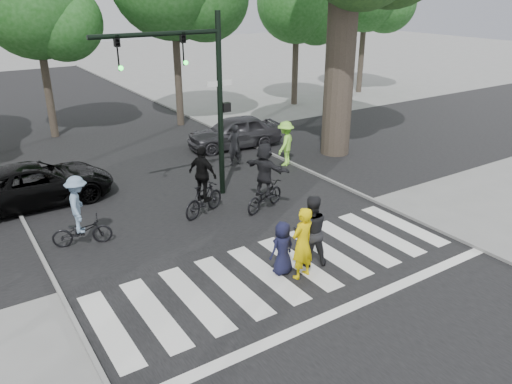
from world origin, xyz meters
TOP-DOWN VIEW (x-y plane):
  - ground at (0.00, 0.00)m, footprint 120.00×120.00m
  - road_stem at (0.00, 5.00)m, footprint 10.00×70.00m
  - road_cross at (0.00, 8.00)m, footprint 70.00×10.00m
  - curb_left at (-5.05, 5.00)m, footprint 0.10×70.00m
  - curb_right at (5.05, 5.00)m, footprint 0.10×70.00m
  - crosswalk at (0.00, 0.66)m, footprint 10.00×3.85m
  - traffic_signal at (0.35, 6.20)m, footprint 4.45×0.29m
  - bg_tree_2 at (-1.76, 16.62)m, footprint 5.04×4.80m
  - bg_tree_4 at (12.23, 16.12)m, footprint 4.83×4.60m
  - pedestrian_woman at (0.15, 0.42)m, footprint 0.75×0.57m
  - pedestrian_child at (-0.14, 0.83)m, footprint 0.71×0.50m
  - pedestrian_adult at (0.71, 0.81)m, footprint 1.13×1.01m
  - cyclist_left at (-3.90, 5.05)m, footprint 1.69×1.16m
  - cyclist_mid at (-0.15, 4.98)m, footprint 1.77×1.13m
  - cyclist_right at (1.67, 4.30)m, footprint 1.85×1.71m
  - car_suv at (-4.33, 8.80)m, footprint 4.93×2.31m
  - car_grey at (4.30, 10.58)m, footprint 4.36×2.25m
  - bystander_hivis at (4.79, 7.41)m, footprint 1.33×1.20m
  - bystander_dark at (3.11, 8.59)m, footprint 0.63×0.44m

SIDE VIEW (x-z plane):
  - ground at x=0.00m, z-range 0.00..0.00m
  - road_stem at x=0.00m, z-range 0.00..0.01m
  - road_cross at x=0.00m, z-range 0.00..0.01m
  - crosswalk at x=0.00m, z-range 0.00..0.01m
  - curb_left at x=-5.05m, z-range 0.00..0.10m
  - curb_right at x=5.05m, z-range 0.00..0.10m
  - car_suv at x=-4.33m, z-range 0.00..1.36m
  - pedestrian_child at x=-0.14m, z-range 0.00..1.39m
  - car_grey at x=4.30m, z-range 0.00..1.42m
  - bystander_dark at x=3.11m, z-range 0.00..1.65m
  - cyclist_left at x=-3.90m, z-range -0.13..1.89m
  - bystander_hivis at x=4.79m, z-range 0.00..1.80m
  - cyclist_mid at x=-0.15m, z-range -0.20..2.04m
  - pedestrian_woman at x=0.15m, z-range 0.00..1.86m
  - pedestrian_adult at x=0.71m, z-range 0.00..1.90m
  - cyclist_right at x=1.67m, z-range -0.12..2.10m
  - traffic_signal at x=0.35m, z-range 0.90..6.90m
  - bg_tree_4 at x=12.23m, z-range 1.56..9.71m
  - bg_tree_2 at x=-1.76m, z-range 1.58..9.98m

